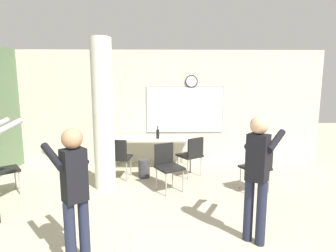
{
  "coord_description": "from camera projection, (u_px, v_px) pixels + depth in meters",
  "views": [
    {
      "loc": [
        0.06,
        -1.47,
        1.94
      ],
      "look_at": [
        0.15,
        2.73,
        1.3
      ],
      "focal_mm": 28.0,
      "sensor_mm": 36.0,
      "label": 1
    }
  ],
  "objects": [
    {
      "name": "chair_table_left",
      "position": [
        119.0,
        156.0,
        5.43
      ],
      "size": [
        0.49,
        0.49,
        0.87
      ],
      "color": "black",
      "rests_on": "ground_plane"
    },
    {
      "name": "chair_by_left_wall",
      "position": [
        0.0,
        168.0,
        4.62
      ],
      "size": [
        0.62,
        0.62,
        0.87
      ],
      "color": "black",
      "rests_on": "ground_plane"
    },
    {
      "name": "chair_mid_room",
      "position": [
        258.0,
        166.0,
        4.75
      ],
      "size": [
        0.58,
        0.58,
        0.87
      ],
      "color": "black",
      "rests_on": "ground_plane"
    },
    {
      "name": "chair_table_right",
      "position": [
        192.0,
        153.0,
        5.6
      ],
      "size": [
        0.61,
        0.61,
        0.87
      ],
      "color": "black",
      "rests_on": "ground_plane"
    },
    {
      "name": "bottle_on_table",
      "position": [
        158.0,
        134.0,
        6.0
      ],
      "size": [
        0.08,
        0.08,
        0.3
      ],
      "color": "black",
      "rests_on": "folding_table"
    },
    {
      "name": "person_playing_front",
      "position": [
        74.0,
        188.0,
        2.69
      ],
      "size": [
        0.59,
        0.59,
        1.53
      ],
      "color": "#1E2338",
      "rests_on": "ground_plane"
    },
    {
      "name": "wall_back",
      "position": [
        161.0,
        108.0,
        6.54
      ],
      "size": [
        8.0,
        0.15,
        2.8
      ],
      "color": "beige",
      "rests_on": "ground_plane"
    },
    {
      "name": "folding_table",
      "position": [
        152.0,
        140.0,
        6.12
      ],
      "size": [
        1.86,
        0.67,
        0.74
      ],
      "color": "beige",
      "rests_on": "ground_plane"
    },
    {
      "name": "person_playing_side",
      "position": [
        258.0,
        169.0,
        3.17
      ],
      "size": [
        0.59,
        0.64,
        1.6
      ],
      "color": "#1E2338",
      "rests_on": "ground_plane"
    },
    {
      "name": "waste_bin",
      "position": [
        144.0,
        168.0,
        5.6
      ],
      "size": [
        0.25,
        0.25,
        0.39
      ],
      "color": "#38383D",
      "rests_on": "ground_plane"
    },
    {
      "name": "chair_table_front",
      "position": [
        168.0,
        164.0,
        4.87
      ],
      "size": [
        0.6,
        0.6,
        0.87
      ],
      "color": "black",
      "rests_on": "ground_plane"
    },
    {
      "name": "support_pillar",
      "position": [
        103.0,
        115.0,
        4.86
      ],
      "size": [
        0.39,
        0.39,
        2.8
      ],
      "color": "silver",
      "rests_on": "ground_plane"
    }
  ]
}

